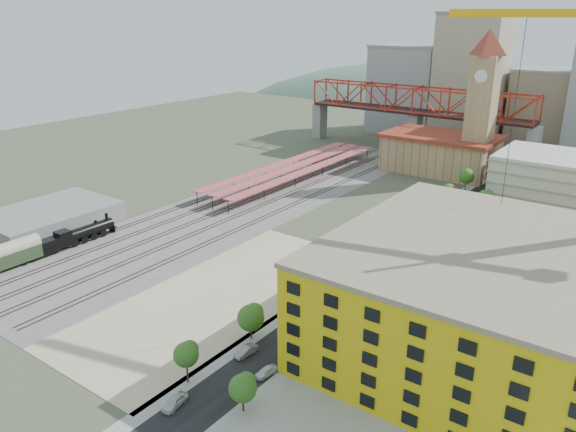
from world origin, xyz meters
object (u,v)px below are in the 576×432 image
Objects in this scene: site_trailer_a at (296,329)px; car_0 at (175,402)px; clock_tower at (483,92)px; construction_building at (479,297)px; site_trailer_b at (320,310)px; site_trailer_c at (361,280)px; locomotive at (77,236)px; site_trailer_d at (380,266)px.

site_trailer_a reaches higher than car_0.
construction_building is at bearing -71.22° from clock_tower.
construction_building is (34.00, -99.99, -19.29)m from clock_tower.
construction_building reaches higher than car_0.
clock_tower is 110.43m from site_trailer_b.
clock_tower reaches higher than construction_building.
clock_tower reaches higher than car_0.
site_trailer_b is at bearing 75.97° from car_0.
site_trailer_c is (0.00, 15.07, 0.07)m from site_trailer_b.
site_trailer_c is 48.49m from car_0.
locomotive is 72.38m from site_trailer_d.
locomotive is at bearing -117.25° from clock_tower.
site_trailer_d is (0.00, 8.68, -0.11)m from site_trailer_c.
clock_tower is 129.41m from locomotive.
site_trailer_a is at bearing -89.97° from site_trailer_c.
construction_building is at bearing 45.17° from car_0.
site_trailer_a is at bearing -150.99° from construction_building.
locomotive is 5.15× the size of car_0.
site_trailer_d is 57.16m from car_0.
site_trailer_c is (-26.00, 8.39, -8.08)m from construction_building.
site_trailer_b is 23.75m from site_trailer_d.
site_trailer_b is 15.07m from site_trailer_c.
site_trailer_d reaches higher than site_trailer_a.
site_trailer_d is at bearing -84.49° from clock_tower.
site_trailer_c is at bearing 82.29° from site_trailer_a.
site_trailer_b is at bearing 5.14° from locomotive.
clock_tower is at bearing 62.75° from locomotive.
site_trailer_a is 25.76m from car_0.
site_trailer_d is at bearing 90.03° from site_trailer_c.
site_trailer_a is 0.89× the size of site_trailer_c.
locomotive is 2.62× the size of site_trailer_d.
locomotive is at bearing -140.47° from site_trailer_d.
locomotive reaches higher than site_trailer_c.
clock_tower is 117.94m from site_trailer_a.
car_0 is at bearing -93.52° from site_trailer_c.
site_trailer_d is at bearing 106.67° from site_trailer_b.
car_0 is at bearing -78.47° from site_trailer_b.
site_trailer_a is (8.00, -114.41, -27.51)m from clock_tower.
site_trailer_c reaches higher than site_trailer_d.
site_trailer_d is (0.00, 23.75, -0.04)m from site_trailer_b.
site_trailer_b reaches higher than site_trailer_d.
car_0 is at bearing -23.49° from locomotive.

